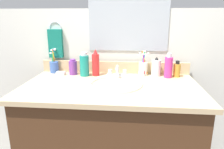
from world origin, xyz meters
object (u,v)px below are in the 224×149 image
at_px(faucet, 117,72).
at_px(cup_white_ceramic, 143,67).
at_px(bottle_spray_red, 96,64).
at_px(soap_bar, 61,73).
at_px(bottle_cream_purple, 73,67).
at_px(bottle_mouthwash_teal, 84,65).
at_px(bottle_lotion_white, 156,67).
at_px(bottle_oil_amber, 177,70).
at_px(bottle_soap_pink, 168,67).
at_px(hand_towel, 56,44).
at_px(cup_blue_plastic, 54,66).

distance_m(faucet, cup_white_ceramic, 0.20).
distance_m(bottle_spray_red, soap_bar, 0.28).
bearing_deg(bottle_cream_purple, bottle_mouthwash_teal, -16.23).
relative_size(bottle_lotion_white, cup_white_ceramic, 0.78).
height_order(bottle_lotion_white, soap_bar, bottle_lotion_white).
distance_m(bottle_oil_amber, bottle_spray_red, 0.59).
bearing_deg(bottle_mouthwash_teal, soap_bar, 177.16).
distance_m(bottle_soap_pink, soap_bar, 0.80).
bearing_deg(soap_bar, bottle_mouthwash_teal, -2.84).
xyz_separation_m(hand_towel, cup_white_ceramic, (0.69, -0.07, -0.16)).
bearing_deg(hand_towel, bottle_lotion_white, -5.90).
distance_m(bottle_oil_amber, soap_bar, 0.86).
xyz_separation_m(bottle_mouthwash_teal, bottle_cream_purple, (-0.09, 0.03, -0.03)).
bearing_deg(hand_towel, cup_white_ceramic, -5.57).
relative_size(bottle_mouthwash_teal, bottle_lotion_white, 1.22).
distance_m(bottle_mouthwash_teal, cup_blue_plastic, 0.27).
relative_size(faucet, cup_white_ceramic, 0.87).
bearing_deg(bottle_mouthwash_teal, bottle_cream_purple, 163.77).
xyz_separation_m(bottle_lotion_white, bottle_spray_red, (-0.44, -0.03, 0.03)).
distance_m(bottle_oil_amber, cup_blue_plastic, 0.93).
relative_size(hand_towel, bottle_oil_amber, 1.85).
bearing_deg(bottle_mouthwash_teal, bottle_soap_pink, 1.00).
distance_m(bottle_cream_purple, soap_bar, 0.10).
bearing_deg(hand_towel, bottle_mouthwash_teal, -27.00).
bearing_deg(bottle_cream_purple, bottle_spray_red, -3.66).
bearing_deg(soap_bar, hand_towel, 119.97).
distance_m(bottle_mouthwash_teal, bottle_oil_amber, 0.68).
xyz_separation_m(hand_towel, bottle_lotion_white, (0.78, -0.08, -0.16)).
height_order(faucet, bottle_lotion_white, bottle_lotion_white).
bearing_deg(bottle_oil_amber, bottle_spray_red, -178.31).
relative_size(bottle_mouthwash_teal, bottle_soap_pink, 0.99).
bearing_deg(bottle_soap_pink, faucet, 179.90).
bearing_deg(faucet, bottle_oil_amber, 2.98).
bearing_deg(bottle_cream_purple, hand_towel, 147.45).
xyz_separation_m(bottle_mouthwash_teal, bottle_spray_red, (0.08, 0.02, 0.01)).
relative_size(cup_blue_plastic, soap_bar, 3.01).
distance_m(bottle_mouthwash_teal, soap_bar, 0.20).
xyz_separation_m(bottle_oil_amber, cup_blue_plastic, (-0.93, 0.04, 0.00)).
height_order(bottle_cream_purple, soap_bar, bottle_cream_purple).
distance_m(bottle_oil_amber, bottle_cream_purple, 0.77).
relative_size(bottle_soap_pink, soap_bar, 2.77).
height_order(bottle_lotion_white, cup_blue_plastic, cup_blue_plastic).
relative_size(bottle_cream_purple, bottle_spray_red, 0.60).
relative_size(bottle_mouthwash_teal, cup_white_ceramic, 0.95).
height_order(bottle_mouthwash_teal, bottle_soap_pink, bottle_soap_pink).
height_order(bottle_mouthwash_teal, cup_blue_plastic, cup_blue_plastic).
distance_m(bottle_mouthwash_teal, bottle_cream_purple, 0.10).
relative_size(cup_blue_plastic, cup_white_ceramic, 1.04).
bearing_deg(bottle_spray_red, faucet, -1.78).
xyz_separation_m(bottle_soap_pink, soap_bar, (-0.79, -0.00, -0.07)).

